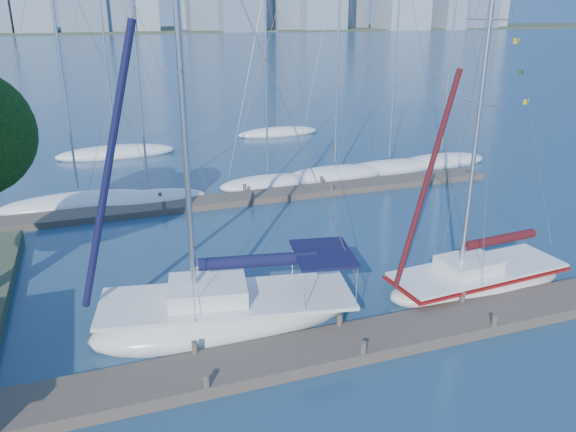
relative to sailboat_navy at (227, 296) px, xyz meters
name	(u,v)px	position (x,y,z in m)	size (l,w,h in m)	color
ground	(350,349)	(3.47, -2.82, -1.19)	(700.00, 700.00, 0.00)	navy
near_dock	(351,344)	(3.47, -2.82, -0.99)	(26.00, 2.00, 0.40)	brown
far_dock	(265,196)	(5.47, 13.18, -1.01)	(30.00, 1.80, 0.36)	brown
far_shore	(93,31)	(3.47, 317.18, -1.19)	(800.00, 100.00, 1.50)	#38472D
sailboat_navy	(227,296)	(0.00, 0.00, 0.00)	(9.90, 4.77, 15.99)	white
sailboat_maroon	(479,264)	(10.08, -0.66, -0.08)	(7.98, 3.11, 13.48)	white
bg_boat_0	(80,202)	(-4.90, 15.30, -0.89)	(9.05, 5.11, 15.66)	white
bg_boat_1	(149,199)	(-1.09, 14.63, -0.93)	(6.94, 3.36, 11.71)	white
bg_boat_2	(268,182)	(6.42, 15.55, -0.93)	(6.59, 4.36, 12.30)	white
bg_boat_3	(335,174)	(11.19, 15.81, -0.89)	(7.75, 5.20, 15.02)	white
bg_boat_4	(389,167)	(15.49, 16.20, -0.92)	(8.40, 2.72, 14.73)	white
bg_boat_5	(441,161)	(19.90, 16.46, -0.90)	(7.57, 4.19, 14.16)	white
bg_boat_6	(116,152)	(-2.17, 26.97, -0.88)	(9.20, 4.01, 16.48)	white
bg_boat_7	(278,132)	(12.05, 30.19, -0.95)	(7.72, 3.99, 11.02)	white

